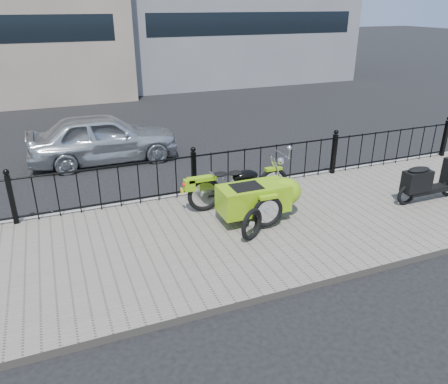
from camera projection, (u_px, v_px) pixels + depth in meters
name	position (u px, v px, depth m)	size (l,w,h in m)	color
ground	(216.00, 226.00, 8.30)	(120.00, 120.00, 0.00)	black
sidewalk	(226.00, 235.00, 7.85)	(30.00, 3.80, 0.12)	slate
curb	(193.00, 195.00, 9.50)	(30.00, 0.10, 0.12)	gray
iron_fence	(194.00, 174.00, 9.17)	(14.11, 0.11, 1.08)	black
motorcycle_sidecar	(259.00, 193.00, 8.24)	(2.28, 1.48, 0.98)	black
scooter	(426.00, 182.00, 8.90)	(1.62, 0.47, 1.10)	black
spare_tire	(252.00, 224.00, 7.49)	(0.58, 0.58, 0.08)	black
sedan_car	(104.00, 138.00, 11.43)	(1.54, 3.82, 1.30)	silver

